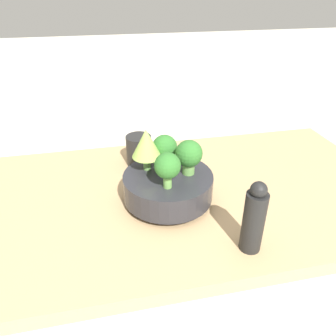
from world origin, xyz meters
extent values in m
plane|color=beige|center=(0.00, 0.00, 0.00)|extent=(6.00, 6.00, 0.00)
cube|color=tan|center=(0.00, 0.00, 0.02)|extent=(1.19, 0.61, 0.03)
cylinder|color=#28282D|center=(0.02, 0.03, 0.04)|extent=(0.10, 0.10, 0.01)
cylinder|color=#28282D|center=(0.02, 0.03, 0.08)|extent=(0.22, 0.22, 0.06)
cylinder|color=#6BA34C|center=(0.04, 0.08, 0.13)|extent=(0.02, 0.02, 0.04)
sphere|color=#2D6B28|center=(0.04, 0.08, 0.17)|extent=(0.06, 0.06, 0.06)
cylinder|color=#609347|center=(0.07, -0.01, 0.13)|extent=(0.02, 0.02, 0.04)
cone|color=#93B751|center=(0.07, -0.01, 0.18)|extent=(0.07, 0.07, 0.07)
cylinder|color=#609347|center=(-0.03, 0.03, 0.13)|extent=(0.03, 0.03, 0.03)
sphere|color=#2D6B28|center=(-0.03, 0.03, 0.16)|extent=(0.06, 0.06, 0.06)
cylinder|color=#609347|center=(0.02, -0.03, 0.12)|extent=(0.03, 0.03, 0.02)
sphere|color=#2D6B28|center=(0.02, -0.03, 0.15)|extent=(0.06, 0.06, 0.06)
cylinder|color=black|center=(0.07, -0.17, 0.08)|extent=(0.07, 0.07, 0.09)
cylinder|color=black|center=(-0.11, 0.23, 0.10)|extent=(0.04, 0.04, 0.14)
sphere|color=black|center=(-0.11, 0.23, 0.18)|extent=(0.03, 0.03, 0.03)
cube|color=silver|center=(0.01, -0.17, 0.04)|extent=(0.17, 0.06, 0.01)
camera|label=1|loc=(0.17, 0.69, 0.52)|focal=35.00mm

